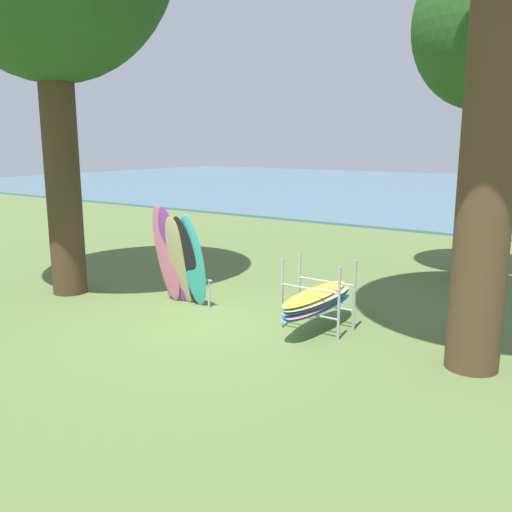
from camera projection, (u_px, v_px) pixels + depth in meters
ground_plane at (204, 324)px, 10.02m from camera, size 80.00×80.00×0.00m
tree_mid_behind at (485, 32)px, 12.16m from camera, size 3.16×3.16×7.55m
leaning_board_pile at (179, 259)px, 10.96m from camera, size 1.25×0.64×2.04m
board_storage_rack at (317, 300)px, 9.67m from camera, size 1.15×2.13×1.25m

